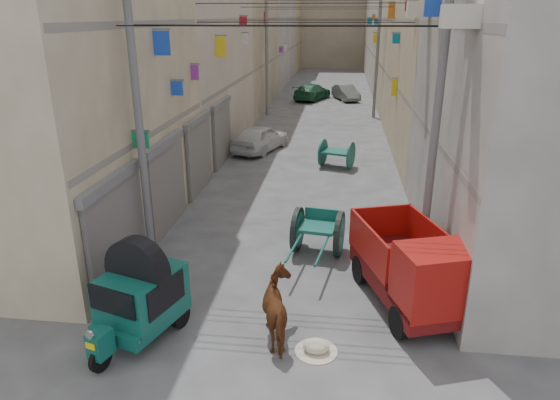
# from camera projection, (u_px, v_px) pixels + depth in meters

# --- Properties ---
(building_row_left) EXTENTS (8.00, 62.00, 14.00)m
(building_row_left) POSITION_uv_depth(u_px,v_px,m) (221.00, 15.00, 38.22)
(building_row_left) COLOR beige
(building_row_left) RESTS_ON ground
(building_row_right) EXTENTS (8.00, 62.00, 14.00)m
(building_row_right) POSITION_uv_depth(u_px,v_px,m) (435.00, 15.00, 36.42)
(building_row_right) COLOR #AAA39F
(building_row_right) RESTS_ON ground
(end_cap_building) EXTENTS (22.00, 10.00, 13.00)m
(end_cap_building) POSITION_uv_depth(u_px,v_px,m) (334.00, 15.00, 66.98)
(end_cap_building) COLOR tan
(end_cap_building) RESTS_ON ground
(shutters_left) EXTENTS (0.18, 14.40, 2.88)m
(shutters_left) POSITION_uv_depth(u_px,v_px,m) (185.00, 166.00, 17.38)
(shutters_left) COLOR #49494E
(shutters_left) RESTS_ON ground
(signboards) EXTENTS (8.22, 40.52, 5.67)m
(signboards) POSITION_uv_depth(u_px,v_px,m) (316.00, 75.00, 26.77)
(signboards) COLOR #0C6C8C
(signboards) RESTS_ON ground
(utility_poles) EXTENTS (7.40, 22.20, 8.00)m
(utility_poles) POSITION_uv_depth(u_px,v_px,m) (311.00, 73.00, 22.23)
(utility_poles) COLOR slate
(utility_poles) RESTS_ON ground
(overhead_cables) EXTENTS (7.40, 22.52, 1.12)m
(overhead_cables) POSITION_uv_depth(u_px,v_px,m) (308.00, 6.00, 18.85)
(overhead_cables) COLOR black
(overhead_cables) RESTS_ON ground
(auto_rickshaw) EXTENTS (1.88, 2.53, 1.72)m
(auto_rickshaw) POSITION_uv_depth(u_px,v_px,m) (140.00, 294.00, 10.31)
(auto_rickshaw) COLOR black
(auto_rickshaw) RESTS_ON ground
(tonga_cart) EXTENTS (1.53, 3.01, 1.30)m
(tonga_cart) POSITION_uv_depth(u_px,v_px,m) (318.00, 231.00, 14.13)
(tonga_cart) COLOR black
(tonga_cart) RESTS_ON ground
(mini_truck) EXTENTS (2.66, 3.92, 2.03)m
(mini_truck) POSITION_uv_depth(u_px,v_px,m) (417.00, 276.00, 11.10)
(mini_truck) COLOR black
(mini_truck) RESTS_ON ground
(second_cart) EXTENTS (1.68, 1.57, 1.22)m
(second_cart) POSITION_uv_depth(u_px,v_px,m) (337.00, 153.00, 22.22)
(second_cart) COLOR #125248
(second_cart) RESTS_ON ground
(feed_sack) EXTENTS (0.54, 0.43, 0.27)m
(feed_sack) POSITION_uv_depth(u_px,v_px,m) (316.00, 346.00, 10.09)
(feed_sack) COLOR beige
(feed_sack) RESTS_ON ground
(horse) EXTENTS (1.25, 1.83, 1.41)m
(horse) POSITION_uv_depth(u_px,v_px,m) (281.00, 310.00, 10.31)
(horse) COLOR brown
(horse) RESTS_ON ground
(distant_car_white) EXTENTS (2.73, 4.21, 1.33)m
(distant_car_white) POSITION_uv_depth(u_px,v_px,m) (260.00, 138.00, 24.93)
(distant_car_white) COLOR silver
(distant_car_white) RESTS_ON ground
(distant_car_grey) EXTENTS (2.42, 3.84, 1.20)m
(distant_car_grey) POSITION_uv_depth(u_px,v_px,m) (346.00, 93.00, 40.06)
(distant_car_grey) COLOR slate
(distant_car_grey) RESTS_ON ground
(distant_car_green) EXTENTS (3.20, 4.80, 1.29)m
(distant_car_green) POSITION_uv_depth(u_px,v_px,m) (312.00, 92.00, 40.21)
(distant_car_green) COLOR #1E5A36
(distant_car_green) RESTS_ON ground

